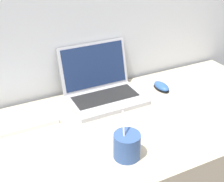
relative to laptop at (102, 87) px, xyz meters
The scene contains 4 objects.
laptop is the anchor object (origin of this frame).
drink_cup 0.42m from the laptop, 103.43° to the right, with size 0.09×0.09×0.18m.
computer_mouse 0.30m from the laptop, 11.10° to the right, with size 0.06×0.11×0.03m.
external_keyboard 0.44m from the laptop, behind, with size 0.39×0.14×0.02m.
Camera 1 is at (-0.58, -0.58, 1.46)m, focal length 50.00 mm.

